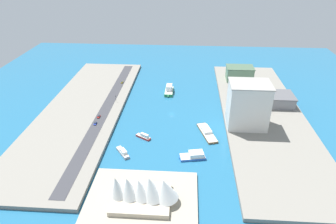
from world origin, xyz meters
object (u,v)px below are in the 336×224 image
ferry_green_doubledeck (169,90)px  warehouse_low_gray (271,99)px  traffic_light_waterfront (116,98)px  barge_flat_brown (207,132)px  tugboat_red (144,136)px  yacht_sleek_gray (123,152)px  opera_landmark (144,191)px  hotel_broad_white (248,105)px  pickup_red (99,116)px  terminal_long_green (240,73)px  hatchback_blue (95,123)px  catamaran_blue (194,155)px  taxi_yellow_cab (122,82)px

ferry_green_doubledeck → warehouse_low_gray: 100.23m
warehouse_low_gray → traffic_light_waterfront: bearing=2.2°
ferry_green_doubledeck → barge_flat_brown: (-35.24, 75.66, -1.56)m
tugboat_red → ferry_green_doubledeck: (-14.40, -86.20, 1.37)m
warehouse_low_gray → traffic_light_waterfront: warehouse_low_gray is taller
yacht_sleek_gray → opera_landmark: bearing=115.4°
ferry_green_doubledeck → hotel_broad_white: size_ratio=0.62×
yacht_sleek_gray → pickup_red: 55.73m
warehouse_low_gray → terminal_long_green: size_ratio=1.35×
ferry_green_doubledeck → pickup_red: 83.37m
yacht_sleek_gray → opera_landmark: size_ratio=0.38×
pickup_red → tugboat_red: bearing=149.3°
hatchback_blue → opera_landmark: size_ratio=0.11×
catamaran_blue → hotel_broad_white: bearing=-134.2°
warehouse_low_gray → hotel_broad_white: size_ratio=1.07×
yacht_sleek_gray → barge_flat_brown: (-61.75, -32.17, -0.21)m
hatchback_blue → catamaran_blue: bearing=156.0°
hatchback_blue → opera_landmark: opera_landmark is taller
hatchback_blue → opera_landmark: 97.64m
yacht_sleek_gray → hatchback_blue: bearing=-49.6°
ferry_green_doubledeck → taxi_yellow_cab: bearing=-16.6°
terminal_long_green → opera_landmark: opera_landmark is taller
ferry_green_doubledeck → opera_landmark: size_ratio=0.57×
barge_flat_brown → taxi_yellow_cab: taxi_yellow_cab is taller
traffic_light_waterfront → pickup_red: bearing=75.1°
hotel_broad_white → terminal_long_green: bearing=-94.7°
ferry_green_doubledeck → taxi_yellow_cab: (52.23, -15.61, 0.83)m
yacht_sleek_gray → hotel_broad_white: hotel_broad_white is taller
ferry_green_doubledeck → opera_landmark: opera_landmark is taller
yacht_sleek_gray → traffic_light_waterfront: 80.94m
tugboat_red → warehouse_low_gray: 127.44m
yacht_sleek_gray → warehouse_low_gray: warehouse_low_gray is taller
ferry_green_doubledeck → pickup_red: (56.75, 61.07, 0.90)m
catamaran_blue → traffic_light_waterfront: 107.71m
pickup_red → terminal_long_green: bearing=-144.5°
catamaran_blue → opera_landmark: bearing=57.7°
barge_flat_brown → catamaran_blue: bearing=72.7°
hatchback_blue → taxi_yellow_cab: hatchback_blue is taller
warehouse_low_gray → hatchback_blue: size_ratio=8.58×
ferry_green_doubledeck → warehouse_low_gray: warehouse_low_gray is taller
warehouse_low_gray → hotel_broad_white: (29.79, 40.50, 13.54)m
tugboat_red → ferry_green_doubledeck: 87.40m
taxi_yellow_cab → opera_landmark: (-48.03, 170.35, 6.08)m
terminal_long_green → taxi_yellow_cab: size_ratio=6.04×
pickup_red → opera_landmark: bearing=119.3°
hotel_broad_white → hatchback_blue: bearing=3.4°
traffic_light_waterfront → hotel_broad_white: bearing=163.2°
catamaran_blue → warehouse_low_gray: (-72.10, -84.08, 6.07)m
taxi_yellow_cab → traffic_light_waterfront: (-3.69, 45.77, 3.46)m
terminal_long_green → hatchback_blue: 169.15m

